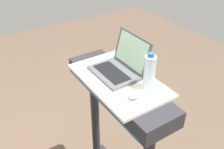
{
  "coord_description": "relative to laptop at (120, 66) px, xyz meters",
  "views": [
    {
      "loc": [
        1.1,
        -0.07,
        2.09
      ],
      "look_at": [
        0.0,
        0.65,
        1.24
      ],
      "focal_mm": 40.73,
      "sensor_mm": 36.0,
      "label": 1
    }
  ],
  "objects": [
    {
      "name": "desk_board",
      "position": [
        0.06,
        -0.05,
        -0.06
      ],
      "size": [
        0.67,
        0.4,
        0.02
      ],
      "primitive_type": "cube",
      "color": "beige",
      "rests_on": "treadmill_base"
    },
    {
      "name": "computer_mouse",
      "position": [
        0.27,
        -0.08,
        -0.03
      ],
      "size": [
        0.09,
        0.12,
        0.03
      ],
      "primitive_type": "ellipsoid",
      "rotation": [
        0.0,
        0.0,
        0.39
      ],
      "color": "#B2B2B7",
      "rests_on": "desk_board"
    },
    {
      "name": "water_bottle",
      "position": [
        0.24,
        0.05,
        0.06
      ],
      "size": [
        0.07,
        0.07,
        0.23
      ],
      "color": "silver",
      "rests_on": "desk_board"
    },
    {
      "name": "laptop",
      "position": [
        0.0,
        0.0,
        0.0
      ],
      "size": [
        0.33,
        0.29,
        0.24
      ],
      "rotation": [
        0.0,
        0.0,
        -0.03
      ],
      "color": "#515459",
      "rests_on": "desk_board"
    }
  ]
}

